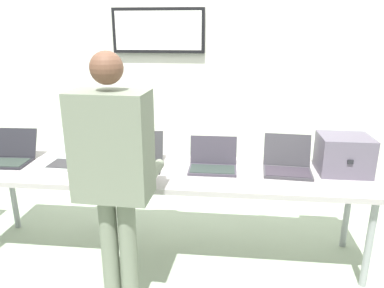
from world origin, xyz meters
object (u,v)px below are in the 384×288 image
at_px(laptop_station_1, 75,157).
at_px(person, 114,165).
at_px(equipment_box, 344,154).
at_px(laptop_station_0, 11,155).
at_px(workbench, 166,176).
at_px(laptop_station_4, 287,164).
at_px(laptop_station_3, 213,162).
at_px(laptop_station_2, 139,159).

height_order(laptop_station_1, person, person).
bearing_deg(laptop_station_1, equipment_box, 0.82).
distance_m(equipment_box, laptop_station_0, 2.62).
bearing_deg(person, workbench, 72.40).
bearing_deg(laptop_station_0, laptop_station_4, 0.73).
distance_m(laptop_station_0, laptop_station_3, 1.64).
distance_m(laptop_station_0, laptop_station_4, 2.21).
bearing_deg(workbench, laptop_station_3, 10.81).
bearing_deg(laptop_station_1, laptop_station_3, -0.47).
bearing_deg(laptop_station_2, equipment_box, 1.05).
relative_size(equipment_box, person, 0.22).
relative_size(equipment_box, laptop_station_1, 0.98).
relative_size(equipment_box, laptop_station_2, 0.92).
distance_m(equipment_box, laptop_station_3, 0.98).
bearing_deg(laptop_station_1, laptop_station_0, -177.97).
distance_m(laptop_station_4, person, 1.34).
distance_m(equipment_box, laptop_station_2, 1.56).
xyz_separation_m(workbench, laptop_station_0, (-1.29, 0.06, 0.10)).
height_order(laptop_station_0, person, person).
xyz_separation_m(laptop_station_0, person, (1.10, -0.68, 0.22)).
bearing_deg(laptop_station_0, equipment_box, 1.07).
distance_m(workbench, laptop_station_2, 0.26).
relative_size(laptop_station_0, laptop_station_4, 0.96).
bearing_deg(laptop_station_2, person, -87.45).
relative_size(laptop_station_0, laptop_station_2, 0.89).
relative_size(laptop_station_3, laptop_station_4, 0.97).
bearing_deg(workbench, laptop_station_0, 177.46).
distance_m(workbench, laptop_station_3, 0.37).
bearing_deg(laptop_station_4, workbench, -174.67).
bearing_deg(laptop_station_3, person, -128.58).
distance_m(laptop_station_1, laptop_station_4, 1.67).
height_order(laptop_station_1, laptop_station_3, laptop_station_1).
bearing_deg(equipment_box, laptop_station_1, -179.18).
bearing_deg(workbench, laptop_station_4, 5.33).
bearing_deg(laptop_station_1, person, -51.34).
xyz_separation_m(equipment_box, laptop_station_4, (-0.41, -0.02, -0.08)).
height_order(laptop_station_4, person, person).
xyz_separation_m(laptop_station_4, person, (-1.11, -0.71, 0.21)).
xyz_separation_m(laptop_station_1, laptop_station_4, (1.67, 0.01, 0.00)).
distance_m(laptop_station_0, person, 1.31).
height_order(laptop_station_0, laptop_station_3, laptop_station_0).
relative_size(laptop_station_1, person, 0.23).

